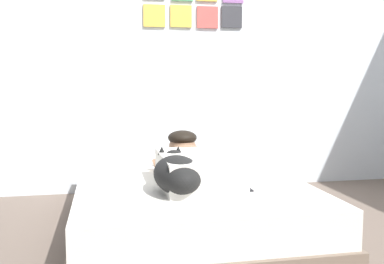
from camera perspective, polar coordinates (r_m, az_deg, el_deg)
The scene contains 8 objects.
ground_plane at distance 2.74m, azimuth 6.47°, elevation -14.16°, with size 13.44×13.44×0.00m, color #66564C.
back_wall at distance 4.02m, azimuth 0.10°, elevation 10.51°, with size 4.72×0.12×2.50m.
bed at distance 2.87m, azimuth -0.83°, elevation -9.34°, with size 1.38×1.93×0.37m.
pillow at distance 3.40m, azimuth 1.61°, elevation -2.74°, with size 0.52×0.32×0.11m, color white.
person_lying at distance 2.68m, azimuth 0.10°, elevation -4.08°, with size 0.43×0.92×0.27m.
dog at distance 2.41m, azimuth -1.94°, elevation -5.31°, with size 0.26×0.57×0.21m.
coffee_cup at distance 3.24m, azimuth 2.13°, elevation -3.50°, with size 0.12×0.09×0.07m.
cell_phone at distance 2.49m, azimuth 6.77°, elevation -7.30°, with size 0.07×0.14×0.01m, color black.
Camera 1 is at (-0.80, -2.44, 0.95)m, focal length 40.94 mm.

